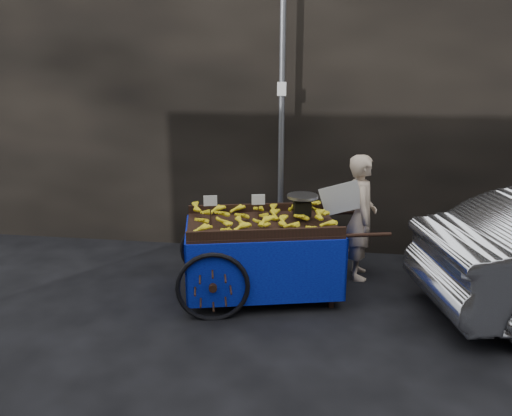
# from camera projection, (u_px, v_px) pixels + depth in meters

# --- Properties ---
(ground) EXTENTS (80.00, 80.00, 0.00)m
(ground) POSITION_uv_depth(u_px,v_px,m) (245.00, 293.00, 6.16)
(ground) COLOR black
(ground) RESTS_ON ground
(building_wall) EXTENTS (13.50, 2.00, 5.00)m
(building_wall) POSITION_uv_depth(u_px,v_px,m) (295.00, 78.00, 7.88)
(building_wall) COLOR black
(building_wall) RESTS_ON ground
(street_pole) EXTENTS (0.12, 0.10, 4.00)m
(street_pole) POSITION_uv_depth(u_px,v_px,m) (282.00, 118.00, 6.80)
(street_pole) COLOR slate
(street_pole) RESTS_ON ground
(banana_cart) EXTENTS (2.62, 1.63, 1.32)m
(banana_cart) POSITION_uv_depth(u_px,v_px,m) (257.00, 231.00, 5.91)
(banana_cart) COLOR black
(banana_cart) RESTS_ON ground
(vendor) EXTENTS (0.77, 0.61, 1.63)m
(vendor) POSITION_uv_depth(u_px,v_px,m) (361.00, 217.00, 6.43)
(vendor) COLOR #C0A88F
(vendor) RESTS_ON ground
(plastic_bag) EXTENTS (0.27, 0.22, 0.24)m
(plastic_bag) POSITION_uv_depth(u_px,v_px,m) (325.00, 273.00, 6.43)
(plastic_bag) COLOR blue
(plastic_bag) RESTS_ON ground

